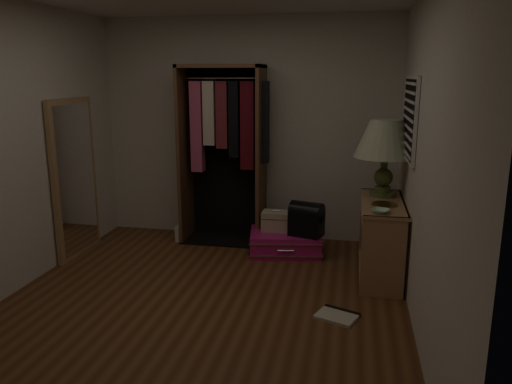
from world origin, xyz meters
TOP-DOWN VIEW (x-y plane):
  - ground at (0.00, 0.00)m, footprint 4.00×4.00m
  - room_walls at (0.08, 0.04)m, footprint 3.52×4.02m
  - console_bookshelf at (1.54, 1.03)m, footprint 0.42×1.12m
  - open_wardrobe at (-0.22, 1.77)m, footprint 1.02×0.50m
  - floor_mirror at (-1.70, 1.00)m, footprint 0.06×0.80m
  - pink_suitcase at (0.53, 1.45)m, footprint 0.87×0.69m
  - train_case at (0.43, 1.49)m, footprint 0.32×0.23m
  - black_bag at (0.77, 1.37)m, footprint 0.40×0.31m
  - table_lamp at (1.54, 1.25)m, footprint 0.75×0.75m
  - brass_tray at (1.54, 0.86)m, footprint 0.30×0.30m
  - ceramic_bowl at (1.49, 0.57)m, footprint 0.19×0.19m
  - white_jug at (-0.75, 1.60)m, footprint 0.15×0.15m
  - floor_book at (1.17, 0.02)m, footprint 0.39×0.35m

SIDE VIEW (x-z plane):
  - ground at x=0.00m, z-range 0.00..0.00m
  - floor_book at x=1.17m, z-range 0.00..0.03m
  - white_jug at x=-0.75m, z-range -0.02..0.20m
  - pink_suitcase at x=0.53m, z-range 0.00..0.24m
  - train_case at x=0.43m, z-range 0.23..0.47m
  - console_bookshelf at x=1.54m, z-range 0.02..0.77m
  - black_bag at x=0.77m, z-range 0.25..0.62m
  - brass_tray at x=1.54m, z-range 0.75..0.76m
  - ceramic_bowl at x=1.49m, z-range 0.75..0.79m
  - floor_mirror at x=-1.70m, z-range 0.00..1.70m
  - open_wardrobe at x=-0.22m, z-range 0.19..2.24m
  - table_lamp at x=1.54m, z-range 0.93..1.69m
  - room_walls at x=0.08m, z-range 0.20..2.80m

